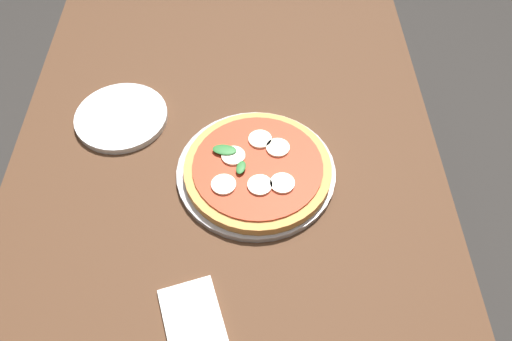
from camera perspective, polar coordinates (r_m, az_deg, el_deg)
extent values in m
plane|color=#2D2B28|center=(1.64, -2.17, -15.42)|extent=(6.00, 6.00, 0.00)
cube|color=#4C301E|center=(1.02, -3.36, -0.36)|extent=(1.52, 0.85, 0.04)
cube|color=#4C301E|center=(1.78, 9.10, 10.27)|extent=(0.07, 0.07, 0.69)
cube|color=#4C301E|center=(1.80, -13.62, 9.89)|extent=(0.07, 0.07, 0.69)
cylinder|color=#B2B2B7|center=(0.99, 0.00, -0.14)|extent=(0.31, 0.31, 0.01)
cylinder|color=tan|center=(0.98, 0.19, 0.13)|extent=(0.28, 0.28, 0.02)
cylinder|color=#B7381E|center=(0.97, 0.19, 0.52)|extent=(0.25, 0.25, 0.00)
cylinder|color=#F4EACC|center=(1.00, 0.46, 3.49)|extent=(0.05, 0.05, 0.00)
cylinder|color=#F4EACC|center=(0.97, -2.53, 1.47)|extent=(0.05, 0.05, 0.00)
cylinder|color=#F4EACC|center=(0.94, -3.77, -1.56)|extent=(0.05, 0.05, 0.00)
cylinder|color=#F4EACC|center=(0.93, 0.43, -1.62)|extent=(0.05, 0.05, 0.00)
cylinder|color=#F4EACC|center=(0.94, 2.94, -1.42)|extent=(0.05, 0.05, 0.00)
cylinder|color=#F4EACC|center=(0.99, 2.43, 2.54)|extent=(0.05, 0.05, 0.00)
ellipsoid|color=#286B2D|center=(0.98, -3.62, 2.32)|extent=(0.03, 0.05, 0.00)
ellipsoid|color=#286B2D|center=(0.95, -1.67, 0.35)|extent=(0.03, 0.02, 0.00)
cylinder|color=white|center=(1.12, -14.69, 5.74)|extent=(0.19, 0.19, 0.01)
cube|color=white|center=(0.85, -6.98, -16.12)|extent=(0.15, 0.12, 0.01)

